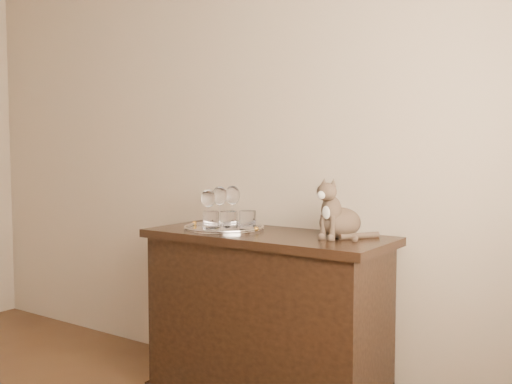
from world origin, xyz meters
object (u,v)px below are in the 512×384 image
at_px(tray, 224,229).
at_px(wine_glass_d, 220,206).
at_px(wine_glass_b, 232,206).
at_px(sideboard, 266,320).
at_px(wine_glass_c, 208,208).
at_px(tumbler_b, 211,220).
at_px(tumbler_c, 248,220).
at_px(tumbler_a, 229,221).
at_px(cat, 340,208).

distance_m(tray, wine_glass_d, 0.12).
bearing_deg(wine_glass_d, wine_glass_b, 51.77).
distance_m(sideboard, wine_glass_b, 0.60).
xyz_separation_m(wine_glass_c, tumbler_b, (0.05, -0.04, -0.05)).
bearing_deg(sideboard, tumbler_c, 178.49).
bearing_deg(wine_glass_d, sideboard, -3.07).
xyz_separation_m(tumbler_a, cat, (0.51, 0.16, 0.08)).
bearing_deg(wine_glass_b, tumbler_a, -58.44).
bearing_deg(cat, tray, -162.83).
distance_m(tray, tumbler_a, 0.13).
height_order(tumbler_a, tumbler_c, tumbler_a).
distance_m(wine_glass_b, tumbler_c, 0.17).
bearing_deg(wine_glass_d, tumbler_c, -4.01).
xyz_separation_m(wine_glass_b, wine_glass_d, (-0.04, -0.05, -0.00)).
height_order(wine_glass_d, tumbler_b, wine_glass_d).
xyz_separation_m(tray, tumbler_a, (0.09, -0.08, 0.05)).
height_order(wine_glass_b, wine_glass_c, wine_glass_b).
height_order(wine_glass_b, tumbler_b, wine_glass_b).
xyz_separation_m(sideboard, tumbler_a, (-0.15, -0.09, 0.48)).
bearing_deg(tumbler_c, tumbler_a, -113.91).
bearing_deg(sideboard, wine_glass_d, 176.93).
height_order(wine_glass_d, tumbler_a, wine_glass_d).
distance_m(wine_glass_d, cat, 0.65).
height_order(wine_glass_c, tumbler_c, wine_glass_c).
bearing_deg(wine_glass_d, wine_glass_c, -110.06).
bearing_deg(wine_glass_d, tray, -31.43).
xyz_separation_m(wine_glass_c, tumbler_a, (0.16, -0.05, -0.05)).
height_order(tumbler_c, cat, cat).
height_order(tray, tumbler_c, tumbler_c).
relative_size(sideboard, tumbler_c, 13.01).
height_order(sideboard, cat, cat).
distance_m(wine_glass_d, tumbler_b, 0.13).
height_order(wine_glass_c, tumbler_a, wine_glass_c).
height_order(wine_glass_c, cat, cat).
distance_m(wine_glass_c, cat, 0.68).
xyz_separation_m(tumbler_a, tumbler_c, (0.04, 0.10, -0.00)).
xyz_separation_m(sideboard, wine_glass_c, (-0.32, -0.05, 0.53)).
bearing_deg(cat, tumbler_b, -156.53).
bearing_deg(tumbler_a, wine_glass_b, 121.56).
bearing_deg(wine_glass_d, tumbler_a, -37.65).
xyz_separation_m(tumbler_a, tumbler_b, (-0.11, 0.00, -0.00)).
height_order(wine_glass_b, cat, cat).
xyz_separation_m(wine_glass_b, wine_glass_c, (-0.06, -0.12, -0.01)).
bearing_deg(wine_glass_c, cat, 9.96).
relative_size(sideboard, wine_glass_d, 5.83).
bearing_deg(tray, wine_glass_c, -158.93).
relative_size(sideboard, wine_glass_b, 5.79).
relative_size(tray, wine_glass_d, 1.94).
height_order(wine_glass_c, tumbler_b, wine_glass_c).
bearing_deg(tray, wine_glass_d, 148.57).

